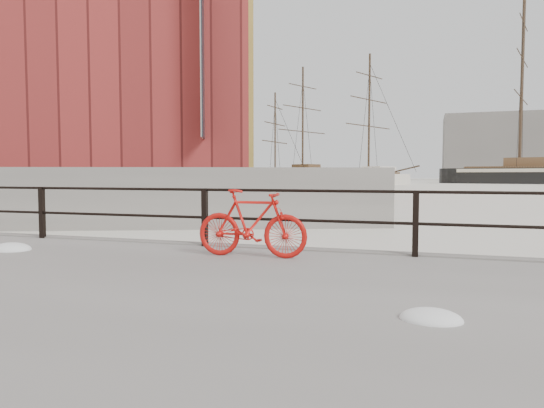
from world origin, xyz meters
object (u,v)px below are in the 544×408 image
Objects in this scene: bicycle at (252,223)px; schooner_mid at (334,184)px; schooner_left at (251,183)px; workboat_near at (173,193)px; workboat_far at (187,188)px.

schooner_mid reaches higher than bicycle.
schooner_mid is at bearing 97.48° from bicycle.
schooner_mid is at bearing 21.75° from schooner_left.
schooner_mid is at bearing 70.32° from workboat_near.
workboat_near and workboat_far have the same top height.
bicycle is 79.39m from schooner_left.
schooner_left reaches higher than workboat_far.
schooner_left is at bearing -141.13° from schooner_mid.
bicycle is at bearing -61.27° from schooner_left.
schooner_left is (-14.33, -3.44, 0.00)m from schooner_mid.
workboat_far is at bearing 100.38° from workboat_near.
workboat_far is (-5.85, 13.54, 0.00)m from workboat_near.
schooner_mid is 1.46× the size of schooner_left.
workboat_near is at bearing -71.31° from schooner_mid.
workboat_far is (-24.77, 44.67, -0.86)m from bicycle.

